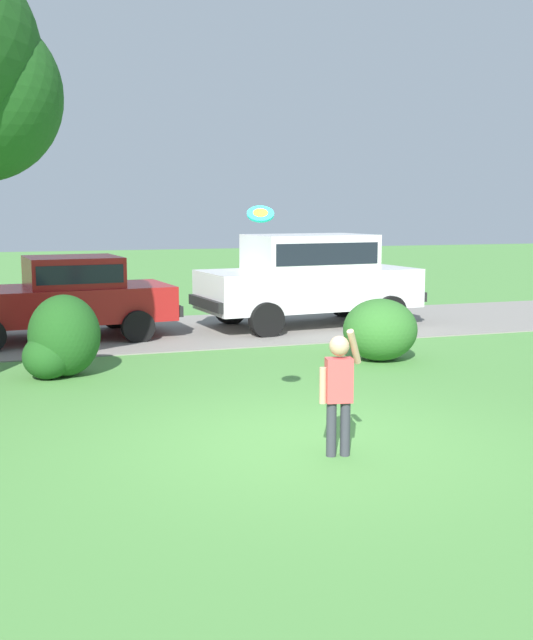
% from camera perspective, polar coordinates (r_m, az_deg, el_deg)
% --- Properties ---
extents(ground_plane, '(80.00, 80.00, 0.00)m').
position_cam_1_polar(ground_plane, '(8.36, 2.46, -8.79)').
color(ground_plane, '#518E42').
extents(driveway_strip, '(28.00, 4.40, 0.02)m').
position_cam_1_polar(driveway_strip, '(15.58, -7.60, -0.90)').
color(driveway_strip, gray).
rests_on(driveway_strip, ground).
extents(shrub_near_tree, '(1.13, 1.02, 1.21)m').
position_cam_1_polar(shrub_near_tree, '(11.71, -14.86, -1.43)').
color(shrub_near_tree, '#1E511C').
rests_on(shrub_near_tree, ground).
extents(shrub_centre_left, '(1.21, 1.16, 1.01)m').
position_cam_1_polar(shrub_centre_left, '(12.69, 8.34, -0.71)').
color(shrub_centre_left, '#33702B').
rests_on(shrub_centre_left, ground).
extents(parked_sedan, '(4.54, 2.38, 1.56)m').
position_cam_1_polar(parked_sedan, '(15.05, -14.80, 1.80)').
color(parked_sedan, maroon).
rests_on(parked_sedan, ground).
extents(parked_suv, '(4.85, 2.44, 1.92)m').
position_cam_1_polar(parked_suv, '(16.19, 3.16, 3.30)').
color(parked_suv, white).
rests_on(parked_suv, ground).
extents(child_thrower, '(0.47, 0.23, 1.29)m').
position_cam_1_polar(child_thrower, '(7.69, 5.33, -4.80)').
color(child_thrower, '#383842').
rests_on(child_thrower, ground).
extents(frisbee, '(0.30, 0.25, 0.21)m').
position_cam_1_polar(frisbee, '(8.07, -0.44, 7.79)').
color(frisbee, '#1EB7B2').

